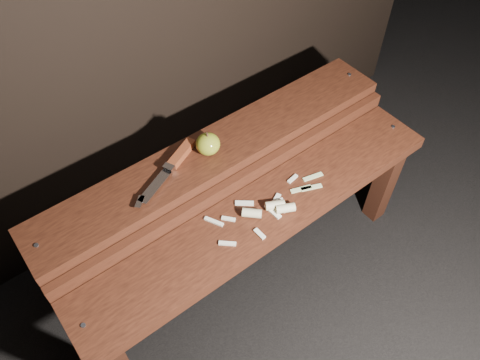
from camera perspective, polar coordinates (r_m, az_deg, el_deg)
ground at (r=1.72m, az=1.24°, el=-10.84°), size 60.00×60.00×0.00m
bench_front_tier at (r=1.39m, az=3.06°, el=-5.58°), size 1.20×0.20×0.42m
bench_rear_tier at (r=1.45m, az=-2.54°, el=1.64°), size 1.20×0.21×0.50m
apple at (r=1.36m, az=-3.94°, el=4.40°), size 0.07×0.07×0.08m
knife at (r=1.35m, az=-7.94°, el=2.24°), size 0.26×0.14×0.02m
apple_scraps at (r=1.34m, az=3.75°, el=-3.38°), size 0.40×0.16×0.03m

